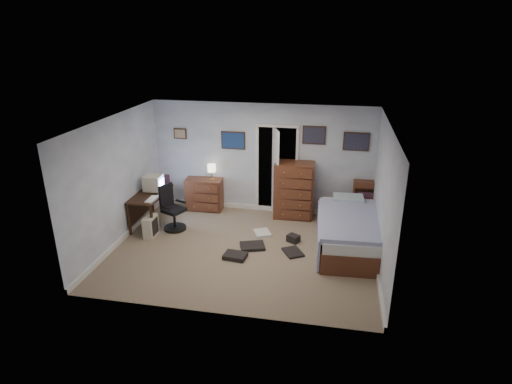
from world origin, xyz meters
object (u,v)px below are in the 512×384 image
computer_desk (147,200)px  tall_dresser (294,190)px  bed (349,231)px  office_chair (172,212)px  low_dresser (204,194)px

computer_desk → tall_dresser: tall_dresser is taller
bed → computer_desk: bearing=173.4°
office_chair → bed: bearing=22.0°
tall_dresser → computer_desk: bearing=-166.1°
computer_desk → tall_dresser: 3.21m
computer_desk → bed: 4.28m
office_chair → low_dresser: office_chair is taller
low_dresser → tall_dresser: (2.09, -0.02, 0.26)m
office_chair → low_dresser: size_ratio=1.15×
tall_dresser → office_chair: bearing=-159.3°
low_dresser → bed: low_dresser is taller
tall_dresser → bed: bearing=-49.5°
computer_desk → bed: bearing=-4.2°
computer_desk → low_dresser: low_dresser is taller
low_dresser → tall_dresser: bearing=-4.4°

